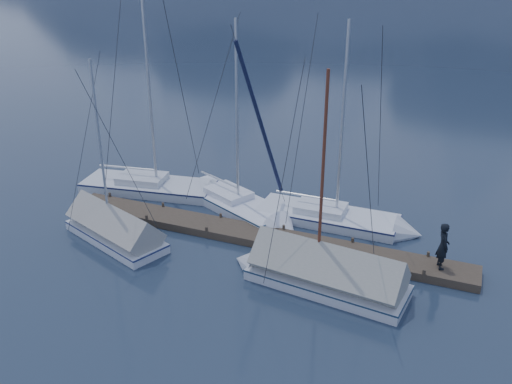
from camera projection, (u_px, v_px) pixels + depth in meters
ground at (237, 261)px, 21.47m from camera, size 1000.00×1000.00×0.00m
dock at (256, 237)px, 23.12m from camera, size 18.00×1.50×0.54m
mooring_posts at (245, 230)px, 23.20m from camera, size 15.12×1.52×0.35m
sailboat_open_left at (167, 189)px, 27.58m from camera, size 8.15×3.67×10.45m
sailboat_open_mid at (245, 209)px, 25.46m from camera, size 7.46×5.00×9.64m
sailboat_open_right at (347, 222)px, 24.29m from camera, size 7.38×3.17×9.76m
sailboat_covered_near at (314, 273)px, 19.87m from camera, size 6.97×3.06×8.80m
sailboat_covered_far at (109, 229)px, 23.17m from camera, size 6.20×3.73×8.35m
person at (443, 246)px, 20.07m from camera, size 0.65×0.78×1.84m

